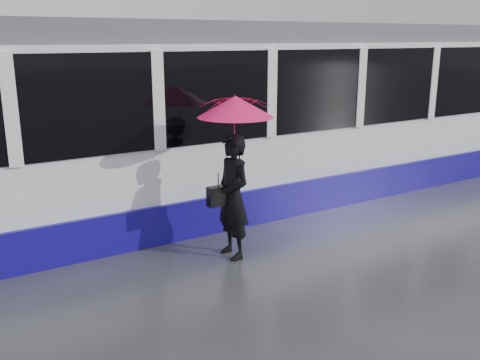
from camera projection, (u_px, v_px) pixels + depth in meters
ground at (244, 263)px, 7.58m from camera, size 90.00×90.00×0.00m
rails at (170, 214)px, 9.63m from camera, size 34.00×1.51×0.02m
tram at (335, 109)px, 11.17m from camera, size 26.00×2.56×3.35m
woman at (233, 197)px, 7.59m from camera, size 0.44×0.66×1.80m
umbrella at (235, 122)px, 7.34m from camera, size 1.07×1.07×1.22m
handbag at (218, 196)px, 7.49m from camera, size 0.32×0.14×0.46m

